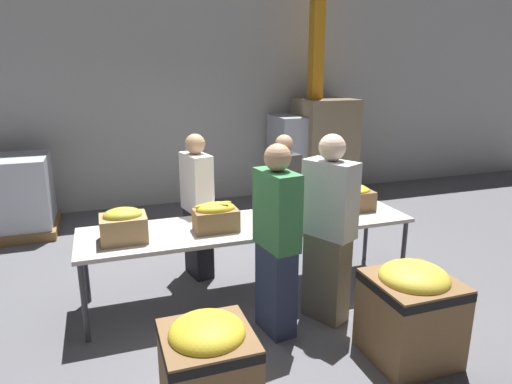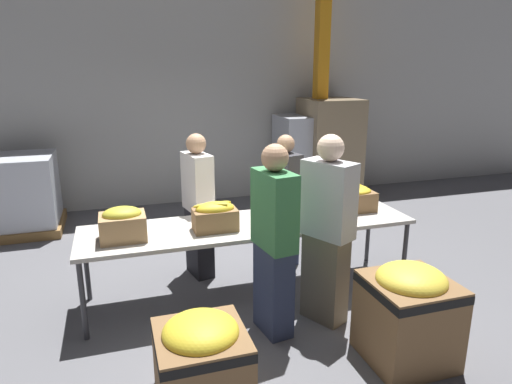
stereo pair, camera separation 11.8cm
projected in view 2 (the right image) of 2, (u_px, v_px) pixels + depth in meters
name	position (u px, v px, depth m)	size (l,w,h in m)	color
ground_plane	(250.00, 293.00, 4.90)	(30.00, 30.00, 0.00)	slate
wall_back	(188.00, 87.00, 7.69)	(16.00, 0.08, 4.00)	#B7B7B2
sorting_table	(250.00, 227.00, 4.70)	(3.40, 0.87, 0.80)	beige
banana_box_0	(123.00, 223.00, 4.21)	(0.42, 0.33, 0.32)	tan
banana_box_1	(215.00, 216.00, 4.46)	(0.43, 0.26, 0.30)	olive
banana_box_2	(290.00, 207.00, 4.86)	(0.50, 0.30, 0.22)	tan
banana_box_3	(355.00, 198.00, 5.07)	(0.42, 0.35, 0.27)	olive
volunteer_0	(285.00, 201.00, 5.48)	(0.31, 0.46, 1.59)	#2D3856
volunteer_1	(327.00, 232.00, 4.18)	(0.43, 0.54, 1.79)	#6B604C
volunteer_2	(198.00, 207.00, 5.13)	(0.31, 0.48, 1.65)	black
volunteer_3	(274.00, 243.00, 3.99)	(0.30, 0.50, 1.74)	#2D3856
donation_bin_0	(202.00, 359.00, 3.23)	(0.64, 0.64, 0.69)	olive
donation_bin_1	(408.00, 311.00, 3.70)	(0.66, 0.66, 0.84)	olive
support_pillar	(320.00, 87.00, 7.79)	(0.20, 0.20, 4.00)	orange
pallet_stack_0	(329.00, 151.00, 8.07)	(1.01, 1.01, 1.80)	olive
pallet_stack_1	(302.00, 159.00, 8.05)	(0.91, 0.91, 1.51)	olive
pallet_stack_2	(20.00, 195.00, 6.59)	(1.08, 1.08, 1.12)	olive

